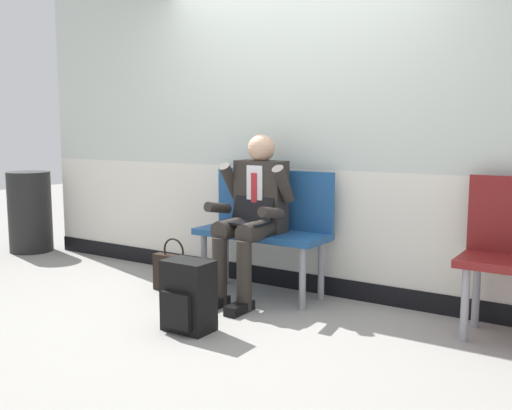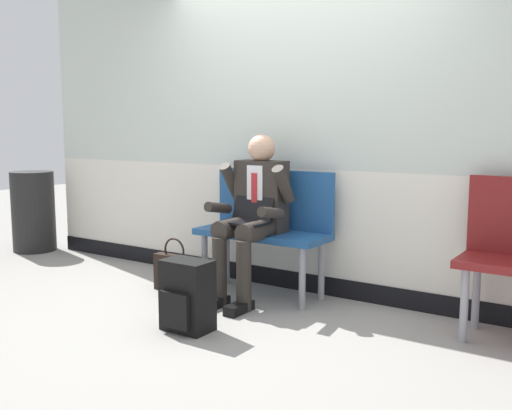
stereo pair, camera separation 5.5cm
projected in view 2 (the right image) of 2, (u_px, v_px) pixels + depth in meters
name	position (u px, v px, depth m)	size (l,w,h in m)	color
ground_plane	(258.00, 308.00, 4.28)	(18.00, 18.00, 0.00)	gray
station_wall	(303.00, 123.00, 4.64)	(5.76, 0.14, 2.73)	beige
bench_with_person	(267.00, 222.00, 4.60)	(1.06, 0.42, 0.98)	navy
person_seated	(252.00, 212.00, 4.42)	(0.57, 0.70, 1.27)	#2D2823
backpack	(187.00, 296.00, 3.79)	(0.32, 0.25, 0.47)	black
handbag	(175.00, 272.00, 4.69)	(0.39, 0.08, 0.44)	black
trash_bin	(33.00, 211.00, 6.24)	(0.45, 0.45, 0.85)	black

